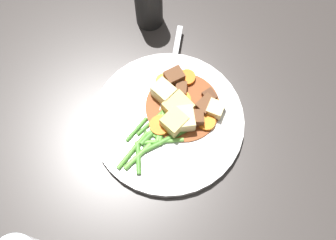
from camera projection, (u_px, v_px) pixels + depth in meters
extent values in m
plane|color=#383330|center=(168.00, 123.00, 0.75)|extent=(3.00, 3.00, 0.00)
cylinder|color=white|center=(168.00, 122.00, 0.74)|extent=(0.26, 0.26, 0.02)
cylinder|color=brown|center=(183.00, 107.00, 0.74)|extent=(0.13, 0.13, 0.00)
cylinder|color=orange|center=(206.00, 122.00, 0.73)|extent=(0.04, 0.04, 0.01)
cylinder|color=orange|center=(187.00, 78.00, 0.76)|extent=(0.03, 0.03, 0.01)
cylinder|color=orange|center=(180.00, 100.00, 0.74)|extent=(0.04, 0.04, 0.01)
cylinder|color=orange|center=(161.00, 127.00, 0.72)|extent=(0.05, 0.05, 0.01)
cylinder|color=orange|center=(165.00, 83.00, 0.76)|extent=(0.03, 0.03, 0.01)
cube|color=#EAD68C|center=(215.00, 109.00, 0.73)|extent=(0.04, 0.04, 0.02)
cube|color=#DBBC6B|center=(178.00, 108.00, 0.73)|extent=(0.04, 0.04, 0.03)
cube|color=#DBBC6B|center=(172.00, 124.00, 0.71)|extent=(0.04, 0.04, 0.03)
cube|color=#EAD68C|center=(184.00, 119.00, 0.72)|extent=(0.05, 0.05, 0.03)
cube|color=#EAD68C|center=(164.00, 92.00, 0.74)|extent=(0.03, 0.04, 0.03)
cube|color=brown|center=(206.00, 105.00, 0.73)|extent=(0.03, 0.03, 0.02)
cube|color=brown|center=(194.00, 118.00, 0.72)|extent=(0.04, 0.04, 0.03)
cube|color=brown|center=(181.00, 89.00, 0.75)|extent=(0.03, 0.03, 0.02)
cube|color=brown|center=(174.00, 77.00, 0.75)|extent=(0.04, 0.03, 0.03)
cube|color=#56331E|center=(209.00, 96.00, 0.74)|extent=(0.02, 0.02, 0.01)
cylinder|color=#599E38|center=(164.00, 126.00, 0.73)|extent=(0.05, 0.02, 0.01)
cylinder|color=#66AD42|center=(138.00, 156.00, 0.71)|extent=(0.06, 0.01, 0.01)
cylinder|color=#599E38|center=(134.00, 151.00, 0.71)|extent=(0.08, 0.02, 0.01)
cylinder|color=#599E38|center=(161.00, 123.00, 0.73)|extent=(0.06, 0.05, 0.01)
cylinder|color=#66AD42|center=(167.00, 129.00, 0.73)|extent=(0.05, 0.03, 0.01)
cylinder|color=#66AD42|center=(159.00, 141.00, 0.72)|extent=(0.07, 0.06, 0.01)
cylinder|color=#4C8E33|center=(136.00, 129.00, 0.73)|extent=(0.05, 0.01, 0.01)
cylinder|color=#66AD42|center=(159.00, 124.00, 0.73)|extent=(0.05, 0.04, 0.01)
cylinder|color=#4C8E33|center=(154.00, 134.00, 0.72)|extent=(0.06, 0.01, 0.01)
cylinder|color=#66AD42|center=(160.00, 127.00, 0.73)|extent=(0.06, 0.02, 0.01)
cylinder|color=#4C8E33|center=(138.00, 159.00, 0.71)|extent=(0.04, 0.04, 0.01)
cylinder|color=#4C8E33|center=(166.00, 140.00, 0.72)|extent=(0.08, 0.03, 0.01)
cylinder|color=#4C8E33|center=(153.00, 120.00, 0.73)|extent=(0.07, 0.01, 0.01)
cube|color=silver|center=(176.00, 53.00, 0.78)|extent=(0.10, 0.08, 0.00)
cube|color=silver|center=(170.00, 85.00, 0.76)|extent=(0.03, 0.03, 0.00)
cylinder|color=silver|center=(162.00, 100.00, 0.75)|extent=(0.04, 0.03, 0.00)
cylinder|color=silver|center=(165.00, 100.00, 0.75)|extent=(0.04, 0.03, 0.00)
cylinder|color=silver|center=(169.00, 101.00, 0.75)|extent=(0.04, 0.03, 0.00)
cylinder|color=silver|center=(172.00, 101.00, 0.75)|extent=(0.04, 0.03, 0.00)
cylinder|color=black|center=(148.00, 1.00, 0.77)|extent=(0.05, 0.05, 0.12)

